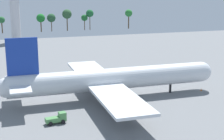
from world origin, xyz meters
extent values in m
plane|color=slate|center=(0.00, 0.00, 0.00)|extent=(251.32, 251.32, 0.00)
cylinder|color=silver|center=(0.00, 0.00, 5.69)|extent=(57.29, 6.05, 6.05)
sphere|color=silver|center=(28.64, 0.00, 5.69)|extent=(5.93, 5.93, 5.93)
sphere|color=silver|center=(-28.64, 0.00, 5.69)|extent=(5.15, 5.15, 5.15)
cube|color=#19389E|center=(-24.06, 0.00, 13.56)|extent=(8.02, 0.50, 9.69)
cube|color=silver|center=(-25.21, -4.84, 6.60)|extent=(5.16, 9.08, 0.36)
cube|color=silver|center=(-25.21, 4.84, 6.60)|extent=(5.16, 9.08, 0.36)
cube|color=silver|center=(-2.86, -14.66, 4.78)|extent=(9.74, 25.68, 0.70)
cube|color=silver|center=(-2.86, 14.66, 4.78)|extent=(9.74, 25.68, 0.70)
cylinder|color=gray|center=(-1.86, -10.81, 3.16)|extent=(4.84, 2.54, 2.54)
cylinder|color=gray|center=(-1.86, -20.31, 3.16)|extent=(4.84, 2.54, 2.54)
cylinder|color=gray|center=(-1.86, 10.81, 3.16)|extent=(4.84, 2.54, 2.54)
cylinder|color=gray|center=(-1.86, 20.31, 3.16)|extent=(4.84, 2.54, 2.54)
cylinder|color=black|center=(18.33, 0.00, 1.33)|extent=(0.70, 0.70, 2.66)
cylinder|color=black|center=(-2.86, -3.33, 1.33)|extent=(0.70, 0.70, 2.66)
cylinder|color=black|center=(-2.86, 3.33, 1.33)|extent=(0.70, 0.70, 2.66)
cube|color=#4C8C4C|center=(-16.46, -13.62, 1.51)|extent=(1.80, 1.92, 2.03)
cube|color=#4C8C4C|center=(-18.83, -13.94, 1.03)|extent=(3.40, 2.14, 1.07)
cylinder|color=black|center=(-16.45, -14.57, 0.49)|extent=(1.01, 0.41, 0.98)
cylinder|color=black|center=(-16.70, -12.69, 0.49)|extent=(1.01, 0.41, 0.98)
cylinder|color=black|center=(-19.38, -14.97, 0.49)|extent=(1.01, 0.41, 0.98)
cylinder|color=black|center=(-19.64, -13.09, 0.49)|extent=(1.01, 0.41, 0.98)
cone|color=orange|center=(28.27, -1.23, 0.33)|extent=(0.46, 0.46, 0.66)
cylinder|color=silver|center=(-21.49, 117.49, 13.43)|extent=(5.40, 5.40, 26.86)
cylinder|color=#51381E|center=(-29.35, 156.91, 3.91)|extent=(0.71, 0.71, 7.83)
sphere|color=#2A6836|center=(-29.35, 156.91, 9.17)|extent=(4.47, 4.47, 4.47)
cylinder|color=#51381E|center=(-3.10, 156.91, 3.95)|extent=(0.76, 0.76, 7.89)
sphere|color=#1D7829|center=(-3.10, 156.91, 9.69)|extent=(5.98, 5.98, 5.98)
cylinder|color=#51381E|center=(4.29, 156.91, 3.89)|extent=(0.56, 0.56, 7.79)
sphere|color=#285531|center=(4.29, 156.91, 9.60)|extent=(6.05, 6.05, 6.05)
cylinder|color=#51381E|center=(15.54, 156.91, 5.01)|extent=(0.71, 0.71, 10.01)
sphere|color=#325934|center=(15.54, 156.91, 12.05)|extent=(6.80, 6.80, 6.80)
cylinder|color=#51381E|center=(28.32, 156.91, 3.83)|extent=(0.53, 0.53, 7.65)
sphere|color=#20652B|center=(28.32, 156.91, 9.06)|extent=(4.69, 4.69, 4.69)
cylinder|color=#51381E|center=(32.37, 156.91, 5.26)|extent=(0.52, 0.52, 10.52)
sphere|color=#206632|center=(32.37, 156.91, 12.17)|extent=(5.51, 5.51, 5.51)
cylinder|color=#51381E|center=(62.66, 156.91, 5.02)|extent=(0.84, 0.84, 10.04)
sphere|color=#2D8235|center=(62.66, 156.91, 11.70)|extent=(5.54, 5.54, 5.54)
camera|label=1|loc=(-27.89, -88.56, 30.84)|focal=54.86mm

